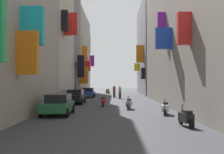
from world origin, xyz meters
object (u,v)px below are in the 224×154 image
at_px(scooter_black, 186,118).
at_px(pedestrian_near_left, 81,92).
at_px(scooter_silver, 129,104).
at_px(traffic_light_near_corner, 76,75).
at_px(scooter_orange, 108,91).
at_px(parked_car_black, 75,96).
at_px(scooter_red, 103,101).
at_px(scooter_white, 166,108).
at_px(pedestrian_near_right, 114,91).
at_px(parked_car_green, 58,104).
at_px(pedestrian_crossing, 120,92).
at_px(parked_car_blue, 88,92).

distance_m(scooter_black, pedestrian_near_left, 25.65).
bearing_deg(scooter_silver, traffic_light_near_corner, 115.82).
bearing_deg(pedestrian_near_left, scooter_silver, -69.00).
bearing_deg(scooter_orange, parked_car_black, -96.98).
height_order(scooter_red, traffic_light_near_corner, traffic_light_near_corner).
distance_m(parked_car_black, scooter_red, 4.41).
height_order(scooter_orange, scooter_white, same).
bearing_deg(scooter_orange, pedestrian_near_right, -83.82).
distance_m(scooter_orange, scooter_red, 25.94).
bearing_deg(scooter_orange, scooter_red, -89.52).
relative_size(scooter_orange, scooter_red, 1.00).
bearing_deg(traffic_light_near_corner, pedestrian_near_right, 45.44).
bearing_deg(pedestrian_near_left, parked_car_green, -87.88).
xyz_separation_m(parked_car_green, pedestrian_crossing, (4.55, 18.41, 0.09)).
relative_size(parked_car_black, scooter_silver, 2.30).
height_order(pedestrian_crossing, pedestrian_near_left, pedestrian_near_left).
bearing_deg(scooter_red, parked_car_green, -112.10).
xyz_separation_m(parked_car_blue, scooter_black, (7.45, -27.38, -0.26)).
height_order(scooter_orange, scooter_red, same).
height_order(parked_car_black, scooter_silver, parked_car_black).
bearing_deg(scooter_black, pedestrian_near_left, 108.64).
bearing_deg(traffic_light_near_corner, scooter_orange, 77.24).
bearing_deg(parked_car_green, scooter_silver, 39.91).
xyz_separation_m(parked_car_blue, scooter_red, (2.76, -15.35, -0.26)).
distance_m(scooter_orange, scooter_silver, 28.72).
distance_m(scooter_black, scooter_white, 5.37).
bearing_deg(scooter_black, parked_car_blue, 105.22).
height_order(scooter_orange, pedestrian_crossing, pedestrian_crossing).
bearing_deg(scooter_silver, scooter_white, -59.48).
distance_m(scooter_orange, pedestrian_crossing, 14.55).
height_order(scooter_silver, scooter_white, same).
distance_m(parked_car_blue, scooter_orange, 10.89).
bearing_deg(scooter_silver, parked_car_black, 131.55).
bearing_deg(scooter_red, scooter_orange, 90.48).
distance_m(parked_car_green, scooter_silver, 6.57).
relative_size(parked_car_black, pedestrian_near_right, 2.56).
bearing_deg(scooter_orange, parked_car_green, -94.50).
xyz_separation_m(scooter_silver, scooter_white, (2.34, -3.97, 0.00)).
bearing_deg(scooter_silver, scooter_black, -75.28).
xyz_separation_m(parked_car_blue, pedestrian_crossing, (4.50, -3.83, 0.11)).
relative_size(scooter_orange, pedestrian_near_right, 1.07).
distance_m(parked_car_blue, scooter_silver, 18.71).
bearing_deg(parked_car_blue, pedestrian_crossing, -40.38).
relative_size(scooter_red, pedestrian_crossing, 1.09).
xyz_separation_m(parked_car_blue, pedestrian_near_left, (-0.75, -3.07, 0.12)).
distance_m(scooter_silver, scooter_white, 4.61).
bearing_deg(scooter_white, pedestrian_crossing, 98.85).
height_order(scooter_orange, pedestrian_near_left, pedestrian_near_left).
bearing_deg(parked_car_black, parked_car_blue, 88.88).
bearing_deg(scooter_silver, scooter_orange, 94.90).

